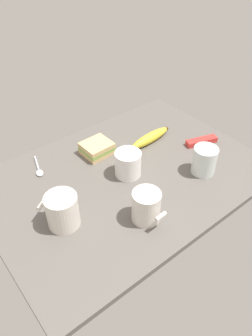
{
  "coord_description": "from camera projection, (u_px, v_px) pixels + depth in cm",
  "views": [
    {
      "loc": [
        -50.18,
        -62.65,
        72.38
      ],
      "look_at": [
        0.0,
        0.0,
        5.0
      ],
      "focal_mm": 34.34,
      "sensor_mm": 36.0,
      "label": 1
    }
  ],
  "objects": [
    {
      "name": "tabletop",
      "position": [
        126.0,
        177.0,
        1.07
      ],
      "size": [
        90.0,
        64.0,
        2.0
      ],
      "primitive_type": "cube",
      "color": "#5B5651",
      "rests_on": "ground"
    },
    {
      "name": "coffee_mug_black",
      "position": [
        129.0,
        164.0,
        1.04
      ],
      "size": [
        10.72,
        9.65,
        8.72
      ],
      "color": "white",
      "rests_on": "tabletop"
    },
    {
      "name": "coffee_mug_milky",
      "position": [
        146.0,
        206.0,
        0.89
      ],
      "size": [
        8.12,
        10.28,
        9.76
      ],
      "color": "silver",
      "rests_on": "tabletop"
    },
    {
      "name": "coffee_mug_spare",
      "position": [
        62.0,
        210.0,
        0.88
      ],
      "size": [
        9.94,
        11.33,
        10.19
      ],
      "color": "silver",
      "rests_on": "tabletop"
    },
    {
      "name": "sandwich_main",
      "position": [
        97.0,
        148.0,
        1.14
      ],
      "size": [
        10.33,
        9.37,
        4.4
      ],
      "color": "#DBB77A",
      "rests_on": "tabletop"
    },
    {
      "name": "glass_of_milk",
      "position": [
        204.0,
        162.0,
        1.05
      ],
      "size": [
        7.93,
        7.93,
        9.47
      ],
      "color": "silver",
      "rests_on": "tabletop"
    },
    {
      "name": "banana",
      "position": [
        150.0,
        138.0,
        1.2
      ],
      "size": [
        19.06,
        5.1,
        3.74
      ],
      "color": "yellow",
      "rests_on": "tabletop"
    },
    {
      "name": "spoon",
      "position": [
        39.0,
        169.0,
        1.08
      ],
      "size": [
        4.77,
        11.26,
        0.8
      ],
      "color": "silver",
      "rests_on": "tabletop"
    },
    {
      "name": "snack_bar",
      "position": [
        202.0,
        141.0,
        1.2
      ],
      "size": [
        12.41,
        6.61,
        2.0
      ],
      "primitive_type": "cube",
      "rotation": [
        0.0,
        0.0,
        -0.32
      ],
      "color": "red",
      "rests_on": "tabletop"
    }
  ]
}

